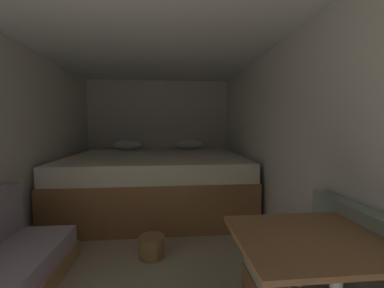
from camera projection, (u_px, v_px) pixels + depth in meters
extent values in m
plane|color=#A39984|center=(150.00, 255.00, 2.34)|extent=(6.72, 6.72, 0.00)
cube|color=silver|center=(159.00, 136.00, 4.62)|extent=(2.75, 0.05, 2.12)
cube|color=silver|center=(285.00, 147.00, 2.38)|extent=(0.05, 4.72, 2.12)
cube|color=white|center=(147.00, 30.00, 2.17)|extent=(2.75, 4.72, 0.05)
cube|color=olive|center=(157.00, 189.00, 3.64)|extent=(2.53, 1.96, 0.59)
cube|color=beige|center=(157.00, 163.00, 3.61)|extent=(2.49, 1.92, 0.23)
ellipsoid|color=white|center=(127.00, 145.00, 4.32)|extent=(0.49, 0.28, 0.18)
ellipsoid|color=white|center=(190.00, 144.00, 4.42)|extent=(0.49, 0.28, 0.18)
cube|color=gray|center=(374.00, 253.00, 1.24)|extent=(0.10, 0.93, 0.42)
cube|color=brown|center=(316.00, 239.00, 1.13)|extent=(0.77, 0.58, 0.02)
cylinder|color=olive|center=(152.00, 246.00, 2.32)|extent=(0.25, 0.25, 0.20)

